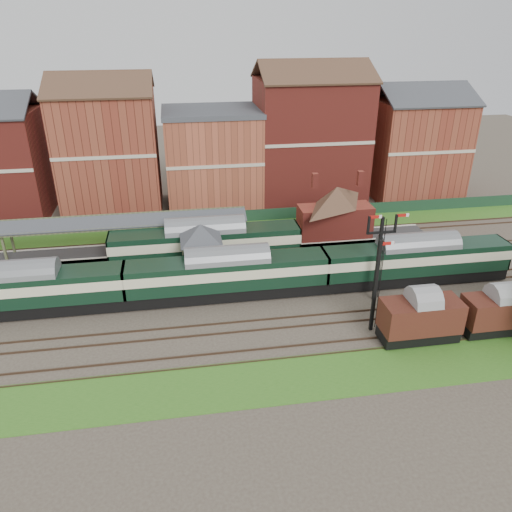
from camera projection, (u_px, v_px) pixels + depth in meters
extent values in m
plane|color=#473D33|center=(238.00, 296.00, 45.63)|extent=(160.00, 160.00, 0.00)
cube|color=#2D6619|center=(221.00, 229.00, 59.82)|extent=(90.00, 4.50, 0.06)
cube|color=#2D6619|center=(261.00, 382.00, 34.97)|extent=(90.00, 5.00, 0.06)
cube|color=#193823|center=(219.00, 217.00, 61.28)|extent=(90.00, 0.12, 1.50)
cube|color=#2D2D2D|center=(180.00, 250.00, 53.34)|extent=(55.00, 3.40, 1.00)
cube|color=#687C58|center=(203.00, 271.00, 47.56)|extent=(3.40, 3.20, 2.40)
cube|color=#464F31|center=(202.00, 250.00, 46.60)|extent=(3.60, 3.40, 2.00)
pyramid|color=#383A3F|center=(201.00, 232.00, 45.81)|extent=(5.40, 5.40, 1.60)
cube|color=maroon|center=(285.00, 266.00, 48.76)|extent=(3.00, 2.40, 2.20)
cube|color=#4C3323|center=(286.00, 255.00, 47.55)|extent=(3.20, 1.34, 0.79)
cube|color=#4C3323|center=(284.00, 250.00, 48.71)|extent=(3.20, 1.34, 0.79)
cube|color=maroon|center=(335.00, 221.00, 54.83)|extent=(8.00, 3.00, 3.50)
pyramid|color=#4C3323|center=(336.00, 197.00, 53.58)|extent=(8.10, 8.10, 2.20)
cube|color=maroon|center=(314.00, 193.00, 53.00)|extent=(0.60, 0.60, 1.60)
cube|color=maroon|center=(359.00, 191.00, 53.72)|extent=(0.60, 0.60, 1.60)
cube|color=#464F31|center=(4.00, 248.00, 48.76)|extent=(0.22, 0.22, 3.40)
cube|color=#464F31|center=(225.00, 224.00, 54.26)|extent=(0.22, 0.22, 3.40)
cube|color=#383A3F|center=(117.00, 221.00, 49.83)|extent=(26.00, 1.99, 0.90)
cube|color=#383A3F|center=(119.00, 215.00, 51.52)|extent=(26.00, 1.99, 0.90)
cube|color=#464F31|center=(118.00, 215.00, 50.51)|extent=(26.00, 0.20, 0.20)
cube|color=black|center=(378.00, 260.00, 43.41)|extent=(0.25, 0.25, 8.00)
cube|color=black|center=(381.00, 232.00, 42.27)|extent=(2.60, 0.18, 0.18)
cube|color=#B2140F|center=(376.00, 217.00, 41.54)|extent=(1.10, 0.08, 0.25)
cube|color=#B2140F|center=(403.00, 215.00, 41.89)|extent=(1.10, 0.08, 0.25)
cube|color=black|center=(375.00, 287.00, 39.13)|extent=(0.25, 0.25, 8.00)
cube|color=#B2140F|center=(388.00, 243.00, 37.59)|extent=(1.10, 0.08, 0.25)
cube|color=maroon|center=(109.00, 153.00, 62.65)|extent=(12.00, 10.00, 15.00)
cube|color=#AB5237|center=(213.00, 161.00, 65.20)|extent=(12.00, 10.00, 12.00)
cube|color=maroon|center=(310.00, 142.00, 66.21)|extent=(14.00, 10.00, 16.00)
cube|color=maroon|center=(414.00, 148.00, 69.04)|extent=(12.00, 10.00, 13.00)
cube|color=black|center=(20.00, 307.00, 42.59)|extent=(17.89, 2.50, 1.09)
cube|color=black|center=(15.00, 289.00, 41.78)|extent=(17.89, 2.78, 2.58)
cube|color=beige|center=(15.00, 285.00, 41.65)|extent=(17.91, 2.82, 0.89)
cube|color=slate|center=(12.00, 273.00, 41.15)|extent=(17.89, 2.78, 0.60)
cube|color=black|center=(228.00, 290.00, 45.19)|extent=(17.89, 2.50, 1.09)
cube|color=black|center=(227.00, 273.00, 44.38)|extent=(17.89, 2.78, 2.58)
cube|color=beige|center=(227.00, 269.00, 44.25)|extent=(17.91, 2.82, 0.89)
cube|color=slate|center=(227.00, 258.00, 43.75)|extent=(17.89, 2.78, 0.60)
cube|color=black|center=(413.00, 275.00, 47.79)|extent=(17.89, 2.50, 1.09)
cube|color=black|center=(416.00, 258.00, 46.98)|extent=(17.89, 2.78, 2.58)
cube|color=beige|center=(417.00, 255.00, 46.85)|extent=(17.91, 2.82, 0.89)
cube|color=slate|center=(418.00, 244.00, 46.35)|extent=(17.89, 2.78, 0.60)
cube|color=black|center=(207.00, 260.00, 50.73)|extent=(18.90, 2.65, 1.15)
cube|color=black|center=(206.00, 243.00, 49.88)|extent=(18.90, 2.94, 2.73)
cube|color=beige|center=(206.00, 240.00, 49.74)|extent=(18.92, 2.98, 0.94)
cube|color=slate|center=(205.00, 229.00, 49.22)|extent=(18.90, 2.94, 0.63)
cube|color=black|center=(418.00, 333.00, 39.28)|extent=(6.09, 2.24, 0.91)
cube|color=#451713|center=(421.00, 315.00, 38.55)|extent=(6.09, 2.64, 2.44)
cube|color=gray|center=(423.00, 301.00, 37.96)|extent=(6.09, 2.64, 0.45)
cube|color=black|center=(495.00, 326.00, 40.26)|extent=(5.63, 2.08, 0.85)
cube|color=#451713|center=(499.00, 310.00, 39.58)|extent=(5.63, 2.44, 2.25)
cube|color=gray|center=(503.00, 296.00, 39.04)|extent=(5.63, 2.44, 0.41)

